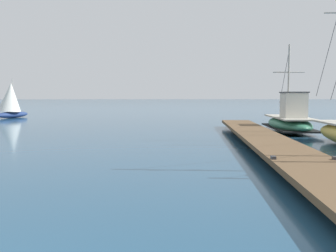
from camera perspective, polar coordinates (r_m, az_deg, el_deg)
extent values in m
cube|color=brown|center=(15.50, 14.43, -2.19)|extent=(3.94, 23.37, 0.16)
cylinder|color=#4C3D2D|center=(8.87, 23.15, -8.84)|extent=(0.36, 0.36, 0.29)
cylinder|color=#4C3D2D|center=(13.27, 16.33, -4.31)|extent=(0.36, 0.36, 0.29)
cylinder|color=#4C3D2D|center=(17.80, 12.98, -2.04)|extent=(0.36, 0.36, 0.29)
cylinder|color=#4C3D2D|center=(22.39, 11.01, -0.69)|extent=(0.36, 0.36, 0.29)
cylinder|color=#4C3D2D|center=(27.00, 9.70, 0.21)|extent=(0.36, 0.36, 0.29)
cube|color=#333338|center=(10.80, 14.99, -4.43)|extent=(0.14, 0.21, 0.08)
cube|color=#333338|center=(11.23, 23.04, -4.29)|extent=(0.14, 0.21, 0.08)
ellipsoid|color=#337556|center=(24.00, 17.09, 0.25)|extent=(2.61, 6.47, 0.88)
cube|color=#B2AD9E|center=(23.97, 17.11, 1.20)|extent=(2.30, 5.82, 0.08)
cube|color=black|center=(24.01, 17.08, -0.23)|extent=(2.61, 6.35, 0.08)
cube|color=silver|center=(23.03, 17.71, 2.88)|extent=(1.32, 1.56, 1.38)
cube|color=#3D3D42|center=(23.02, 17.75, 4.67)|extent=(1.43, 1.68, 0.06)
cylinder|color=#B2ADA3|center=(24.26, 17.05, 6.30)|extent=(0.11, 0.11, 4.20)
cylinder|color=#B2ADA3|center=(24.28, 17.08, 7.45)|extent=(1.83, 0.23, 0.06)
cylinder|color=#333338|center=(25.37, 16.45, 6.70)|extent=(0.23, 2.18, 3.11)
cylinder|color=#333338|center=(21.18, 22.24, 10.34)|extent=(0.25, 3.27, 4.66)
ellipsoid|color=navy|center=(39.70, -21.54, 1.53)|extent=(2.45, 4.19, 0.60)
cylinder|color=#B2ADA3|center=(39.74, -21.53, 4.18)|extent=(0.08, 0.08, 3.06)
cone|color=silver|center=(39.47, -21.85, 3.95)|extent=(2.86, 2.70, 2.80)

